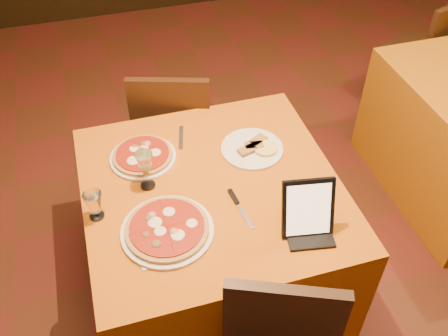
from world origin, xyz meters
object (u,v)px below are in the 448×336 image
object	(u,v)px
main_table	(213,239)
wine_glass	(146,170)
chair_main_far	(176,127)
water_glass	(95,206)
tablet	(308,208)
chair_side_far	(415,54)
pizza_near	(167,230)
pizza_far	(143,156)

from	to	relation	value
main_table	wine_glass	size ratio (longest dim) A/B	5.79
main_table	chair_main_far	xyz separation A→B (m)	(-0.00, 0.79, 0.08)
water_glass	tablet	xyz separation A→B (m)	(0.79, -0.30, 0.06)
chair_side_far	pizza_near	bearing A→B (deg)	14.59
pizza_far	wine_glass	bearing A→B (deg)	-92.97
chair_main_far	tablet	size ratio (longest dim) A/B	3.73
chair_main_far	main_table	bearing A→B (deg)	107.97
main_table	chair_main_far	size ratio (longest dim) A/B	1.21
chair_main_far	chair_side_far	size ratio (longest dim) A/B	1.00
pizza_far	water_glass	xyz separation A→B (m)	(-0.24, -0.29, 0.05)
chair_main_far	chair_side_far	bearing A→B (deg)	-152.00
chair_side_far	pizza_far	distance (m)	2.23
chair_main_far	wine_glass	distance (m)	0.86
pizza_near	pizza_far	xyz separation A→B (m)	(-0.02, 0.45, 0.00)
pizza_near	wine_glass	bearing A→B (deg)	96.02
chair_side_far	water_glass	bearing A→B (deg)	8.37
tablet	chair_side_far	bearing A→B (deg)	53.98
pizza_far	water_glass	bearing A→B (deg)	-129.48
pizza_far	water_glass	distance (m)	0.38
pizza_far	wine_glass	size ratio (longest dim) A/B	1.59
chair_main_far	wine_glass	xyz separation A→B (m)	(-0.26, -0.72, 0.39)
chair_side_far	pizza_near	size ratio (longest dim) A/B	2.46
main_table	wine_glass	xyz separation A→B (m)	(-0.26, 0.07, 0.47)
pizza_near	wine_glass	xyz separation A→B (m)	(-0.03, 0.27, 0.08)
chair_side_far	pizza_far	size ratio (longest dim) A/B	3.02
tablet	pizza_far	bearing A→B (deg)	143.02
wine_glass	water_glass	distance (m)	0.26
pizza_far	water_glass	size ratio (longest dim) A/B	2.32
wine_glass	water_glass	size ratio (longest dim) A/B	1.46
chair_main_far	tablet	distance (m)	1.24
wine_glass	pizza_far	bearing A→B (deg)	87.03
main_table	tablet	distance (m)	0.66
chair_side_far	water_glass	size ratio (longest dim) A/B	7.00
chair_side_far	water_glass	world-z (taller)	chair_side_far
chair_main_far	water_glass	distance (m)	1.03
chair_side_far	pizza_near	distance (m)	2.42
chair_side_far	tablet	xyz separation A→B (m)	(-1.49, -1.44, 0.41)
tablet	wine_glass	bearing A→B (deg)	153.71
pizza_near	tablet	world-z (taller)	tablet
wine_glass	water_glass	xyz separation A→B (m)	(-0.23, -0.11, -0.03)
main_table	water_glass	world-z (taller)	water_glass
pizza_near	wine_glass	distance (m)	0.29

